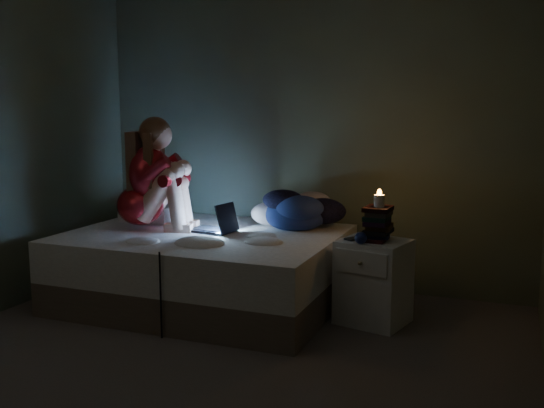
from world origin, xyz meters
The scene contains 12 objects.
floor centered at (0.00, 0.00, -0.01)m, with size 3.60×3.80×0.02m, color #494443.
wall_back centered at (0.00, 1.91, 1.30)m, with size 3.60×0.02×2.60m, color #5D664D.
bed centered at (-0.53, 1.10, 0.27)m, with size 1.95×1.47×0.54m, color beige, non-canonical shape.
pillow centered at (-1.18, 1.41, 0.60)m, with size 0.44×0.31×0.13m, color white.
woman centered at (-1.06, 1.07, 0.97)m, with size 0.53×0.35×0.86m, color maroon, non-canonical shape.
laptop centered at (-0.50, 1.15, 0.65)m, with size 0.33×0.23×0.23m, color black, non-canonical shape.
clothes_pile centered at (0.03, 1.51, 0.69)m, with size 0.52×0.42×0.31m, color navy, non-canonical shape.
nightstand centered at (0.74, 1.14, 0.29)m, with size 0.43×0.38×0.57m, color silver.
book_stack centered at (0.76, 1.14, 0.67)m, with size 0.19×0.25×0.20m, color black, non-canonical shape.
candle centered at (0.76, 1.14, 0.82)m, with size 0.07×0.07×0.08m, color beige.
phone centered at (0.62, 1.08, 0.58)m, with size 0.07×0.14×0.01m, color black.
blue_orb centered at (0.71, 0.98, 0.61)m, with size 0.08×0.08×0.08m, color navy.
Camera 1 is at (1.60, -2.91, 1.45)m, focal length 41.05 mm.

